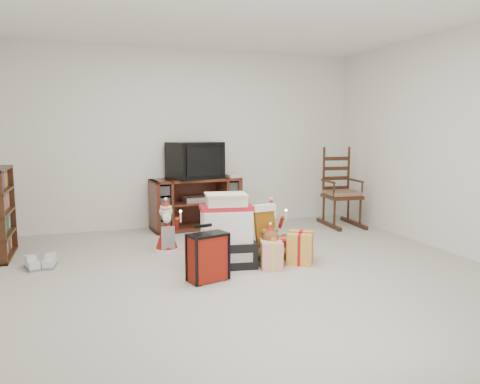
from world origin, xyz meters
name	(u,v)px	position (x,y,z in m)	size (l,w,h in m)	color
room	(245,145)	(0.00, 0.00, 1.25)	(5.01, 5.01, 2.51)	beige
tv_stand	(196,204)	(0.05, 2.25, 0.36)	(1.28, 0.58, 0.71)	#4F1B16
rocking_chair	(340,198)	(2.09, 1.83, 0.40)	(0.52, 0.81, 1.18)	#3C1D10
gift_pile	(226,235)	(-0.07, 0.39, 0.32)	(0.63, 0.50, 0.73)	black
red_suitcase	(208,257)	(-0.37, -0.03, 0.23)	(0.38, 0.27, 0.53)	maroon
stocking	(266,233)	(0.36, 0.36, 0.31)	(0.29, 0.13, 0.63)	#0F6F0C
teddy_bear	(270,249)	(0.36, 0.27, 0.17)	(0.26, 0.23, 0.38)	brown
santa_figurine	(271,229)	(0.64, 0.91, 0.23)	(0.29, 0.27, 0.59)	maroon
mrs_claus_figurine	(166,231)	(-0.55, 1.15, 0.23)	(0.30, 0.28, 0.61)	maroon
sneaker_pair	(41,264)	(-1.87, 0.89, 0.05)	(0.33, 0.28, 0.09)	silver
gift_cluster	(291,249)	(0.63, 0.34, 0.13)	(0.57, 0.87, 0.26)	#B51421
crt_television	(195,160)	(0.05, 2.26, 0.96)	(0.81, 0.70, 0.50)	black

